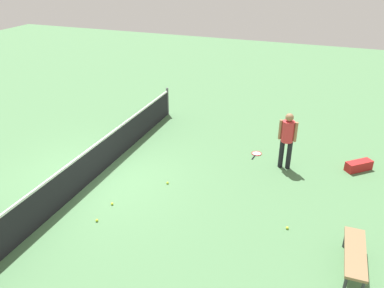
{
  "coord_description": "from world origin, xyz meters",
  "views": [
    {
      "loc": [
        -7.79,
        -5.8,
        5.68
      ],
      "look_at": [
        1.2,
        -2.43,
        0.9
      ],
      "focal_mm": 36.16,
      "sensor_mm": 36.0,
      "label": 1
    }
  ],
  "objects_px": {
    "player_near_side": "(287,136)",
    "tennis_ball_near_player": "(167,183)",
    "tennis_ball_by_net": "(287,228)",
    "courtside_bench": "(355,254)",
    "equipment_bag": "(360,165)",
    "tennis_ball_baseline": "(97,220)",
    "tennis_ball_midcourt": "(112,204)",
    "tennis_racket_near_player": "(256,154)"
  },
  "relations": [
    {
      "from": "tennis_racket_near_player",
      "to": "equipment_bag",
      "type": "distance_m",
      "value": 3.01
    },
    {
      "from": "tennis_ball_near_player",
      "to": "tennis_ball_by_net",
      "type": "bearing_deg",
      "value": -103.37
    },
    {
      "from": "player_near_side",
      "to": "tennis_ball_near_player",
      "type": "xyz_separation_m",
      "value": [
        -2.04,
        2.83,
        -0.98
      ]
    },
    {
      "from": "player_near_side",
      "to": "tennis_ball_baseline",
      "type": "bearing_deg",
      "value": 137.95
    },
    {
      "from": "tennis_ball_near_player",
      "to": "tennis_ball_midcourt",
      "type": "distance_m",
      "value": 1.65
    },
    {
      "from": "tennis_ball_by_net",
      "to": "tennis_ball_midcourt",
      "type": "bearing_deg",
      "value": 97.87
    },
    {
      "from": "player_near_side",
      "to": "tennis_racket_near_player",
      "type": "height_order",
      "value": "player_near_side"
    },
    {
      "from": "tennis_ball_near_player",
      "to": "courtside_bench",
      "type": "relative_size",
      "value": 0.04
    },
    {
      "from": "courtside_bench",
      "to": "tennis_ball_midcourt",
      "type": "bearing_deg",
      "value": 87.43
    },
    {
      "from": "tennis_ball_baseline",
      "to": "tennis_ball_near_player",
      "type": "bearing_deg",
      "value": -23.13
    },
    {
      "from": "tennis_ball_near_player",
      "to": "player_near_side",
      "type": "bearing_deg",
      "value": -54.22
    },
    {
      "from": "player_near_side",
      "to": "tennis_ball_near_player",
      "type": "relative_size",
      "value": 25.76
    },
    {
      "from": "tennis_ball_by_net",
      "to": "courtside_bench",
      "type": "height_order",
      "value": "courtside_bench"
    },
    {
      "from": "tennis_ball_midcourt",
      "to": "tennis_ball_baseline",
      "type": "relative_size",
      "value": 1.0
    },
    {
      "from": "tennis_ball_midcourt",
      "to": "equipment_bag",
      "type": "xyz_separation_m",
      "value": [
        4.05,
        -5.81,
        0.11
      ]
    },
    {
      "from": "tennis_ball_midcourt",
      "to": "courtside_bench",
      "type": "distance_m",
      "value": 5.64
    },
    {
      "from": "tennis_ball_by_net",
      "to": "tennis_ball_near_player",
      "type": "bearing_deg",
      "value": 76.63
    },
    {
      "from": "tennis_ball_by_net",
      "to": "tennis_ball_midcourt",
      "type": "height_order",
      "value": "same"
    },
    {
      "from": "equipment_bag",
      "to": "tennis_ball_midcourt",
      "type": "bearing_deg",
      "value": 124.85
    },
    {
      "from": "player_near_side",
      "to": "tennis_ball_by_net",
      "type": "distance_m",
      "value": 3.04
    },
    {
      "from": "player_near_side",
      "to": "courtside_bench",
      "type": "bearing_deg",
      "value": -152.8
    },
    {
      "from": "equipment_bag",
      "to": "tennis_ball_baseline",
      "type": "bearing_deg",
      "value": 129.34
    },
    {
      "from": "tennis_ball_midcourt",
      "to": "tennis_ball_baseline",
      "type": "distance_m",
      "value": 0.71
    },
    {
      "from": "player_near_side",
      "to": "tennis_ball_baseline",
      "type": "relative_size",
      "value": 25.76
    },
    {
      "from": "tennis_ball_near_player",
      "to": "tennis_ball_midcourt",
      "type": "height_order",
      "value": "same"
    },
    {
      "from": "tennis_ball_by_net",
      "to": "equipment_bag",
      "type": "xyz_separation_m",
      "value": [
        3.46,
        -1.57,
        0.11
      ]
    },
    {
      "from": "tennis_ball_midcourt",
      "to": "tennis_ball_by_net",
      "type": "bearing_deg",
      "value": -82.13
    },
    {
      "from": "tennis_ball_near_player",
      "to": "courtside_bench",
      "type": "bearing_deg",
      "value": -109.09
    },
    {
      "from": "tennis_ball_near_player",
      "to": "tennis_racket_near_player",
      "type": "bearing_deg",
      "value": -36.55
    },
    {
      "from": "player_near_side",
      "to": "equipment_bag",
      "type": "height_order",
      "value": "player_near_side"
    },
    {
      "from": "tennis_ball_midcourt",
      "to": "equipment_bag",
      "type": "relative_size",
      "value": 0.08
    },
    {
      "from": "tennis_ball_near_player",
      "to": "equipment_bag",
      "type": "bearing_deg",
      "value": -61.48
    },
    {
      "from": "player_near_side",
      "to": "tennis_ball_baseline",
      "type": "height_order",
      "value": "player_near_side"
    },
    {
      "from": "tennis_ball_by_net",
      "to": "tennis_ball_baseline",
      "type": "distance_m",
      "value": 4.43
    },
    {
      "from": "tennis_racket_near_player",
      "to": "tennis_ball_near_player",
      "type": "relative_size",
      "value": 9.07
    },
    {
      "from": "courtside_bench",
      "to": "equipment_bag",
      "type": "bearing_deg",
      "value": -2.49
    },
    {
      "from": "tennis_ball_baseline",
      "to": "equipment_bag",
      "type": "bearing_deg",
      "value": -50.66
    },
    {
      "from": "courtside_bench",
      "to": "player_near_side",
      "type": "bearing_deg",
      "value": 27.2
    },
    {
      "from": "tennis_racket_near_player",
      "to": "courtside_bench",
      "type": "xyz_separation_m",
      "value": [
        -4.2,
        -2.82,
        0.4
      ]
    },
    {
      "from": "tennis_ball_by_net",
      "to": "tennis_ball_baseline",
      "type": "xyz_separation_m",
      "value": [
        -1.29,
        4.23,
        0.0
      ]
    },
    {
      "from": "player_near_side",
      "to": "tennis_ball_near_player",
      "type": "distance_m",
      "value": 3.62
    },
    {
      "from": "tennis_ball_by_net",
      "to": "courtside_bench",
      "type": "relative_size",
      "value": 0.04
    }
  ]
}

